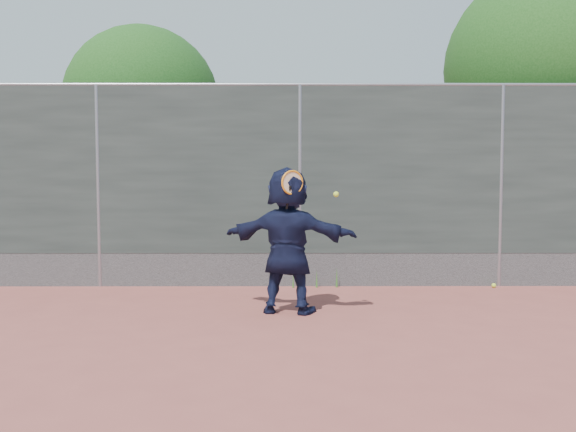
{
  "coord_description": "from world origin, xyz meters",
  "views": [
    {
      "loc": [
        -0.22,
        -6.05,
        1.73
      ],
      "look_at": [
        -0.18,
        1.7,
        1.18
      ],
      "focal_mm": 40.0,
      "sensor_mm": 36.0,
      "label": 1
    }
  ],
  "objects": [
    {
      "name": "tree_right",
      "position": [
        4.68,
        5.75,
        3.49
      ],
      "size": [
        3.78,
        3.6,
        5.39
      ],
      "color": "#382314",
      "rests_on": "ground"
    },
    {
      "name": "fence",
      "position": [
        -0.0,
        3.5,
        1.58
      ],
      "size": [
        20.0,
        0.06,
        3.03
      ],
      "color": "#38423D",
      "rests_on": "ground"
    },
    {
      "name": "player",
      "position": [
        -0.18,
        1.7,
        0.89
      ],
      "size": [
        1.72,
        0.87,
        1.78
      ],
      "primitive_type": "imported",
      "rotation": [
        0.0,
        0.0,
        2.92
      ],
      "color": "#131835",
      "rests_on": "ground"
    },
    {
      "name": "weed_clump",
      "position": [
        0.29,
        3.38,
        0.13
      ],
      "size": [
        0.68,
        0.07,
        0.3
      ],
      "color": "#387226",
      "rests_on": "ground"
    },
    {
      "name": "tree_left",
      "position": [
        -2.85,
        6.55,
        2.94
      ],
      "size": [
        3.15,
        3.0,
        4.53
      ],
      "color": "#382314",
      "rests_on": "ground"
    },
    {
      "name": "ground",
      "position": [
        0.0,
        0.0,
        0.0
      ],
      "size": [
        80.0,
        80.0,
        0.0
      ],
      "primitive_type": "plane",
      "color": "#9E4C42",
      "rests_on": "ground"
    },
    {
      "name": "swing_action",
      "position": [
        -0.08,
        1.51,
        1.56
      ],
      "size": [
        0.69,
        0.18,
        0.51
      ],
      "color": "orange",
      "rests_on": "ground"
    },
    {
      "name": "ball_ground",
      "position": [
        2.88,
        3.35,
        0.03
      ],
      "size": [
        0.07,
        0.07,
        0.07
      ],
      "primitive_type": "sphere",
      "color": "#CEEE34",
      "rests_on": "ground"
    }
  ]
}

